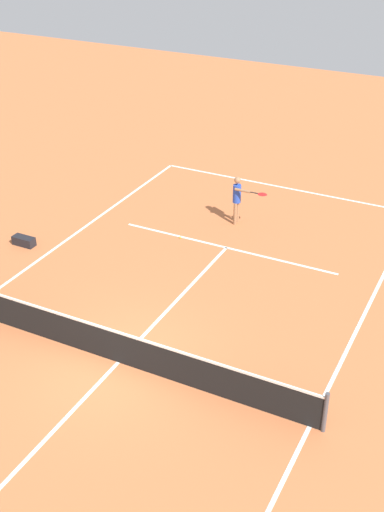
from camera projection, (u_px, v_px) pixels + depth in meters
ground_plane at (119, 362)px, 16.70m from camera, size 60.00×60.00×0.00m
court_lines at (119, 362)px, 16.70m from camera, size 10.04×24.02×0.01m
tennis_net at (117, 346)px, 16.45m from camera, size 10.64×0.10×1.07m
player_serving at (238, 196)px, 22.79m from camera, size 1.28×0.54×1.73m
tennis_ball at (180, 237)px, 22.34m from camera, size 0.07×0.07×0.07m
equipment_bag at (24, 241)px, 21.87m from camera, size 0.76×0.32×0.30m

